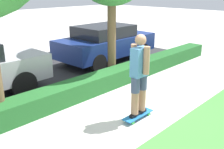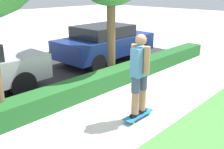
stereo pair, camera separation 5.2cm
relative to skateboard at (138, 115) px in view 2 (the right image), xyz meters
The scene contains 6 objects.
ground_plane 0.32m from the skateboard, 66.83° to the left, with size 60.00×60.00×0.00m, color beige.
street_asphalt 4.49m from the skateboard, 88.45° to the left, with size 12.68×5.00×0.01m.
hedge_row 1.89m from the skateboard, 86.31° to the left, with size 12.68×0.60×0.49m.
skateboard is the anchor object (origin of this frame).
skater_person 0.99m from the skateboard, 104.04° to the right, with size 0.52×0.47×1.82m.
parked_car_middle 4.96m from the skateboard, 53.33° to the left, with size 4.06×1.89×1.45m.
Camera 2 is at (-4.43, -3.50, 2.83)m, focal length 42.00 mm.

